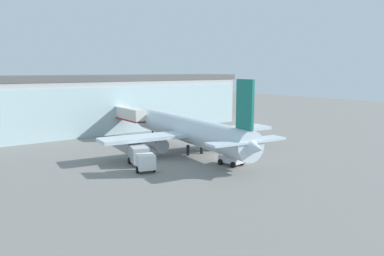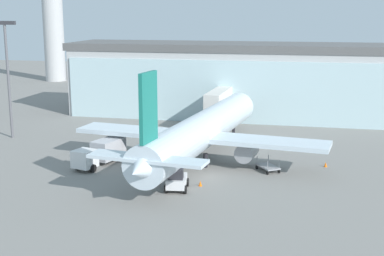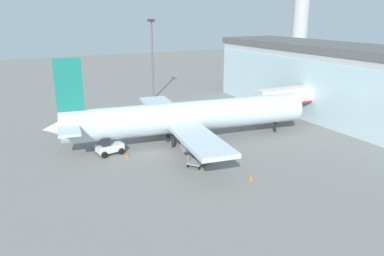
{
  "view_description": "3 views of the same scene",
  "coord_description": "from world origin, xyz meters",
  "px_view_note": "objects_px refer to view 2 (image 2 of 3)",
  "views": [
    {
      "loc": [
        -36.11,
        -42.27,
        13.0
      ],
      "look_at": [
        -1.33,
        4.8,
        3.97
      ],
      "focal_mm": 35.0,
      "sensor_mm": 36.0,
      "label": 1
    },
    {
      "loc": [
        11.07,
        -53.04,
        17.02
      ],
      "look_at": [
        -2.78,
        6.12,
        3.79
      ],
      "focal_mm": 50.0,
      "sensor_mm": 36.0,
      "label": 2
    },
    {
      "loc": [
        42.25,
        -15.03,
        16.86
      ],
      "look_at": [
        0.01,
        5.73,
        2.45
      ],
      "focal_mm": 35.0,
      "sensor_mm": 36.0,
      "label": 3
    }
  ],
  "objects_px": {
    "apron_light_mast": "(8,68)",
    "safety_cone_wingtip": "(326,164)",
    "jet_bridge": "(221,98)",
    "airplane": "(201,131)",
    "catering_truck": "(101,152)",
    "pushback_tug": "(177,180)",
    "safety_cone_nose": "(200,183)",
    "baggage_cart": "(268,167)"
  },
  "relations": [
    {
      "from": "apron_light_mast",
      "to": "safety_cone_wingtip",
      "type": "distance_m",
      "value": 43.37
    },
    {
      "from": "airplane",
      "to": "safety_cone_nose",
      "type": "bearing_deg",
      "value": -161.63
    },
    {
      "from": "jet_bridge",
      "to": "apron_light_mast",
      "type": "xyz_separation_m",
      "value": [
        -26.82,
        -13.55,
        5.21
      ]
    },
    {
      "from": "airplane",
      "to": "safety_cone_nose",
      "type": "distance_m",
      "value": 9.57
    },
    {
      "from": "safety_cone_nose",
      "to": "safety_cone_wingtip",
      "type": "xyz_separation_m",
      "value": [
        12.26,
        9.81,
        0.0
      ]
    },
    {
      "from": "jet_bridge",
      "to": "apron_light_mast",
      "type": "relative_size",
      "value": 0.82
    },
    {
      "from": "baggage_cart",
      "to": "safety_cone_wingtip",
      "type": "distance_m",
      "value": 6.91
    },
    {
      "from": "airplane",
      "to": "safety_cone_nose",
      "type": "height_order",
      "value": "airplane"
    },
    {
      "from": "catering_truck",
      "to": "safety_cone_nose",
      "type": "height_order",
      "value": "catering_truck"
    },
    {
      "from": "safety_cone_wingtip",
      "to": "airplane",
      "type": "bearing_deg",
      "value": -175.86
    },
    {
      "from": "apron_light_mast",
      "to": "catering_truck",
      "type": "height_order",
      "value": "apron_light_mast"
    },
    {
      "from": "catering_truck",
      "to": "baggage_cart",
      "type": "bearing_deg",
      "value": 111.13
    },
    {
      "from": "jet_bridge",
      "to": "apron_light_mast",
      "type": "bearing_deg",
      "value": 118.97
    },
    {
      "from": "catering_truck",
      "to": "safety_cone_wingtip",
      "type": "distance_m",
      "value": 25.37
    },
    {
      "from": "apron_light_mast",
      "to": "safety_cone_nose",
      "type": "relative_size",
      "value": 28.82
    },
    {
      "from": "apron_light_mast",
      "to": "catering_truck",
      "type": "bearing_deg",
      "value": -29.53
    },
    {
      "from": "catering_truck",
      "to": "pushback_tug",
      "type": "bearing_deg",
      "value": 73.8
    },
    {
      "from": "safety_cone_wingtip",
      "to": "pushback_tug",
      "type": "bearing_deg",
      "value": -141.15
    },
    {
      "from": "apron_light_mast",
      "to": "pushback_tug",
      "type": "relative_size",
      "value": 4.62
    },
    {
      "from": "jet_bridge",
      "to": "baggage_cart",
      "type": "height_order",
      "value": "jet_bridge"
    },
    {
      "from": "jet_bridge",
      "to": "safety_cone_nose",
      "type": "bearing_deg",
      "value": -171.78
    },
    {
      "from": "pushback_tug",
      "to": "apron_light_mast",
      "type": "bearing_deg",
      "value": 50.96
    },
    {
      "from": "apron_light_mast",
      "to": "airplane",
      "type": "height_order",
      "value": "apron_light_mast"
    },
    {
      "from": "pushback_tug",
      "to": "safety_cone_nose",
      "type": "height_order",
      "value": "pushback_tug"
    },
    {
      "from": "pushback_tug",
      "to": "safety_cone_nose",
      "type": "bearing_deg",
      "value": -58.75
    },
    {
      "from": "baggage_cart",
      "to": "catering_truck",
      "type": "bearing_deg",
      "value": -120.72
    },
    {
      "from": "safety_cone_wingtip",
      "to": "apron_light_mast",
      "type": "bearing_deg",
      "value": 173.41
    },
    {
      "from": "airplane",
      "to": "apron_light_mast",
      "type": "bearing_deg",
      "value": 84.83
    },
    {
      "from": "jet_bridge",
      "to": "airplane",
      "type": "xyz_separation_m",
      "value": [
        1.18,
        -19.43,
        -0.81
      ]
    },
    {
      "from": "baggage_cart",
      "to": "pushback_tug",
      "type": "bearing_deg",
      "value": -80.18
    },
    {
      "from": "airplane",
      "to": "catering_truck",
      "type": "bearing_deg",
      "value": 116.43
    },
    {
      "from": "jet_bridge",
      "to": "pushback_tug",
      "type": "distance_m",
      "value": 30.11
    },
    {
      "from": "baggage_cart",
      "to": "safety_cone_nose",
      "type": "relative_size",
      "value": 5.83
    },
    {
      "from": "safety_cone_nose",
      "to": "jet_bridge",
      "type": "bearing_deg",
      "value": 96.06
    },
    {
      "from": "catering_truck",
      "to": "pushback_tug",
      "type": "height_order",
      "value": "catering_truck"
    },
    {
      "from": "jet_bridge",
      "to": "safety_cone_wingtip",
      "type": "bearing_deg",
      "value": -138.19
    },
    {
      "from": "baggage_cart",
      "to": "pushback_tug",
      "type": "height_order",
      "value": "pushback_tug"
    },
    {
      "from": "jet_bridge",
      "to": "catering_truck",
      "type": "relative_size",
      "value": 1.7
    },
    {
      "from": "catering_truck",
      "to": "baggage_cart",
      "type": "height_order",
      "value": "catering_truck"
    },
    {
      "from": "apron_light_mast",
      "to": "catering_truck",
      "type": "xyz_separation_m",
      "value": [
        17.21,
        -9.75,
        -8.14
      ]
    },
    {
      "from": "pushback_tug",
      "to": "baggage_cart",
      "type": "bearing_deg",
      "value": -52.61
    },
    {
      "from": "apron_light_mast",
      "to": "safety_cone_wingtip",
      "type": "height_order",
      "value": "apron_light_mast"
    }
  ]
}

